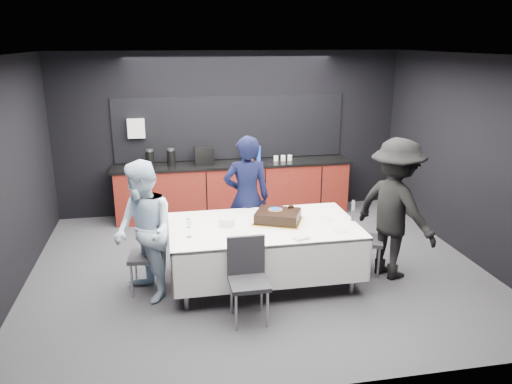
# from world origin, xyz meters

# --- Properties ---
(ground) EXTENTS (6.00, 6.00, 0.00)m
(ground) POSITION_xyz_m (0.00, 0.00, 0.00)
(ground) COLOR #3C3C41
(ground) RESTS_ON ground
(room_shell) EXTENTS (6.04, 5.04, 2.82)m
(room_shell) POSITION_xyz_m (0.00, 0.00, 1.86)
(room_shell) COLOR white
(room_shell) RESTS_ON ground
(kitchenette) EXTENTS (4.10, 0.64, 2.05)m
(kitchenette) POSITION_xyz_m (-0.02, 2.22, 0.54)
(kitchenette) COLOR #5A150E
(kitchenette) RESTS_ON ground
(party_table) EXTENTS (2.32, 1.32, 0.78)m
(party_table) POSITION_xyz_m (0.00, -0.40, 0.64)
(party_table) COLOR #99999E
(party_table) RESTS_ON ground
(cake_assembly) EXTENTS (0.71, 0.66, 0.18)m
(cake_assembly) POSITION_xyz_m (0.20, -0.34, 0.85)
(cake_assembly) COLOR gold
(cake_assembly) RESTS_ON party_table
(plate_stack) EXTENTS (0.20, 0.20, 0.10)m
(plate_stack) POSITION_xyz_m (-0.45, -0.35, 0.83)
(plate_stack) COLOR white
(plate_stack) RESTS_ON party_table
(loose_plate_near) EXTENTS (0.21, 0.21, 0.01)m
(loose_plate_near) POSITION_xyz_m (-0.34, -0.63, 0.78)
(loose_plate_near) COLOR white
(loose_plate_near) RESTS_ON party_table
(loose_plate_right_a) EXTENTS (0.19, 0.19, 0.01)m
(loose_plate_right_a) POSITION_xyz_m (0.82, -0.35, 0.78)
(loose_plate_right_a) COLOR white
(loose_plate_right_a) RESTS_ON party_table
(loose_plate_right_b) EXTENTS (0.20, 0.20, 0.01)m
(loose_plate_right_b) POSITION_xyz_m (0.87, -0.76, 0.78)
(loose_plate_right_b) COLOR white
(loose_plate_right_b) RESTS_ON party_table
(loose_plate_far) EXTENTS (0.21, 0.21, 0.01)m
(loose_plate_far) POSITION_xyz_m (0.11, -0.08, 0.78)
(loose_plate_far) COLOR white
(loose_plate_far) RESTS_ON party_table
(fork_pile) EXTENTS (0.20, 0.16, 0.03)m
(fork_pile) POSITION_xyz_m (0.34, -0.94, 0.79)
(fork_pile) COLOR white
(fork_pile) RESTS_ON party_table
(champagne_flute) EXTENTS (0.06, 0.06, 0.22)m
(champagne_flute) POSITION_xyz_m (-0.93, -0.65, 0.94)
(champagne_flute) COLOR white
(champagne_flute) RESTS_ON party_table
(chair_left) EXTENTS (0.46, 0.46, 0.92)m
(chair_left) POSITION_xyz_m (-1.36, -0.36, 0.53)
(chair_left) COLOR #29292E
(chair_left) RESTS_ON ground
(chair_right) EXTENTS (0.55, 0.55, 0.92)m
(chair_right) POSITION_xyz_m (1.31, -0.34, 0.53)
(chair_right) COLOR #29292E
(chair_right) RESTS_ON ground
(chair_near) EXTENTS (0.42, 0.42, 0.92)m
(chair_near) POSITION_xyz_m (-0.34, -1.20, 0.53)
(chair_near) COLOR #29292E
(chair_near) RESTS_ON ground
(person_center) EXTENTS (0.66, 0.45, 1.75)m
(person_center) POSITION_xyz_m (-0.07, 0.40, 0.88)
(person_center) COLOR black
(person_center) RESTS_ON ground
(person_left) EXTENTS (0.91, 1.00, 1.68)m
(person_left) POSITION_xyz_m (-1.45, -0.53, 0.84)
(person_left) COLOR silver
(person_left) RESTS_ON ground
(person_right) EXTENTS (1.13, 1.35, 1.82)m
(person_right) POSITION_xyz_m (1.69, -0.51, 0.91)
(person_right) COLOR black
(person_right) RESTS_ON ground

